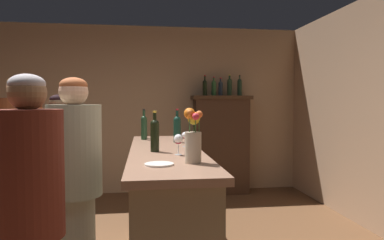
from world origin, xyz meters
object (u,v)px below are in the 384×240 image
at_px(wine_glass_front, 186,136).
at_px(display_bottle_midleft, 214,87).
at_px(display_bottle_center, 221,88).
at_px(patron_in_grey, 75,185).
at_px(display_bottle_right, 240,86).
at_px(patron_tall, 30,226).
at_px(wine_glass_rear, 178,140).
at_px(cheese_plate, 159,164).
at_px(patron_by_cabinet, 21,160).
at_px(display_bottle_left, 205,87).
at_px(display_bottle_midright, 230,86).
at_px(display_cabinet, 221,142).
at_px(flower_arrangement, 193,136).
at_px(wine_glass_mid, 178,129).
at_px(wine_bottle_riesling, 155,134).
at_px(bar_counter, 166,209).
at_px(wine_bottle_malbec, 145,126).
at_px(wine_bottle_rose, 144,126).
at_px(patron_redhead, 59,160).
at_px(wine_bottle_syrah, 177,128).

xyz_separation_m(wine_glass_front, display_bottle_midleft, (0.73, 2.33, 0.55)).
height_order(display_bottle_center, patron_in_grey, display_bottle_center).
bearing_deg(display_bottle_right, display_bottle_center, -180.00).
relative_size(wine_glass_front, patron_tall, 0.09).
bearing_deg(wine_glass_front, wine_glass_rear, -103.14).
bearing_deg(cheese_plate, display_bottle_right, 66.20).
bearing_deg(patron_by_cabinet, cheese_plate, -9.89).
height_order(display_bottle_center, patron_by_cabinet, display_bottle_center).
bearing_deg(display_bottle_midleft, patron_in_grey, -117.68).
bearing_deg(patron_in_grey, display_bottle_left, 32.17).
distance_m(cheese_plate, patron_tall, 0.85).
bearing_deg(patron_in_grey, display_bottle_midright, 26.26).
height_order(wine_glass_front, display_bottle_right, display_bottle_right).
height_order(wine_glass_front, display_bottle_midleft, display_bottle_midleft).
xyz_separation_m(display_cabinet, patron_in_grey, (-1.70, -3.01, 0.07)).
bearing_deg(display_bottle_midleft, flower_arrangement, -103.77).
height_order(wine_glass_mid, patron_tall, patron_tall).
height_order(wine_bottle_riesling, display_bottle_right, display_bottle_right).
height_order(bar_counter, wine_bottle_malbec, wine_bottle_malbec).
bearing_deg(display_bottle_left, patron_tall, -111.51).
bearing_deg(wine_bottle_rose, display_bottle_left, 60.01).
xyz_separation_m(wine_glass_rear, display_bottle_left, (0.70, 2.82, 0.54)).
xyz_separation_m(display_cabinet, display_bottle_midleft, (-0.12, 0.00, 0.88)).
relative_size(patron_redhead, patron_in_grey, 0.95).
relative_size(wine_bottle_rose, patron_in_grey, 0.20).
height_order(wine_bottle_riesling, patron_redhead, patron_redhead).
bearing_deg(display_bottle_right, patron_redhead, -146.80).
bearing_deg(wine_bottle_riesling, wine_glass_mid, 74.70).
relative_size(wine_glass_mid, flower_arrangement, 0.39).
bearing_deg(patron_by_cabinet, wine_bottle_riesling, 10.48).
bearing_deg(wine_glass_rear, display_bottle_midleft, 73.35).
bearing_deg(wine_bottle_rose, patron_redhead, 175.66).
bearing_deg(wine_glass_mid, wine_bottle_riesling, -105.30).
xyz_separation_m(bar_counter, wine_glass_front, (0.19, 0.15, 0.62)).
height_order(wine_bottle_syrah, display_bottle_right, display_bottle_right).
xyz_separation_m(wine_glass_front, wine_glass_rear, (-0.11, -0.49, 0.02)).
height_order(wine_bottle_malbec, wine_glass_front, wine_bottle_malbec).
bearing_deg(display_bottle_left, display_bottle_center, -0.00).
xyz_separation_m(wine_bottle_syrah, cheese_plate, (-0.24, -1.28, -0.14)).
xyz_separation_m(wine_bottle_malbec, patron_in_grey, (-0.48, -1.50, -0.30)).
bearing_deg(wine_bottle_syrah, wine_bottle_riesling, -110.68).
relative_size(wine_bottle_syrah, patron_by_cabinet, 0.20).
bearing_deg(wine_bottle_syrah, display_bottle_center, 65.86).
distance_m(display_cabinet, patron_by_cabinet, 3.17).
relative_size(display_bottle_midleft, patron_redhead, 0.20).
xyz_separation_m(display_bottle_left, display_bottle_midright, (0.40, 0.00, 0.02)).
relative_size(display_bottle_midleft, display_bottle_right, 0.91).
relative_size(wine_bottle_malbec, patron_redhead, 0.20).
bearing_deg(wine_glass_mid, bar_counter, -101.97).
bearing_deg(wine_bottle_syrah, patron_in_grey, -127.64).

